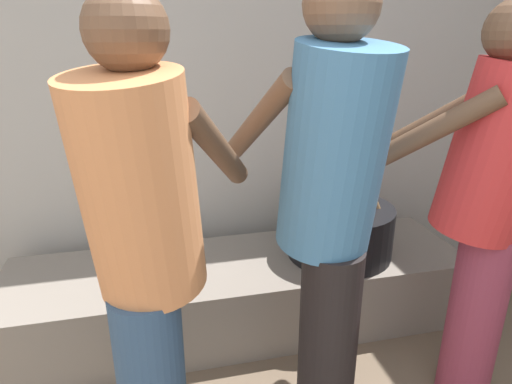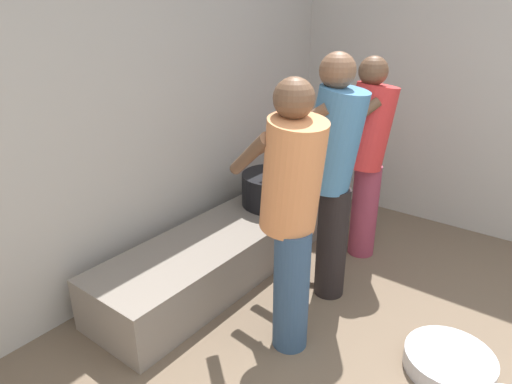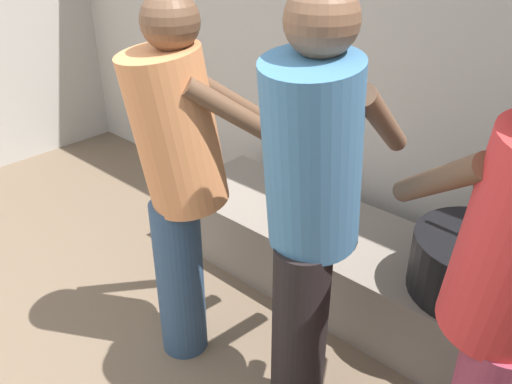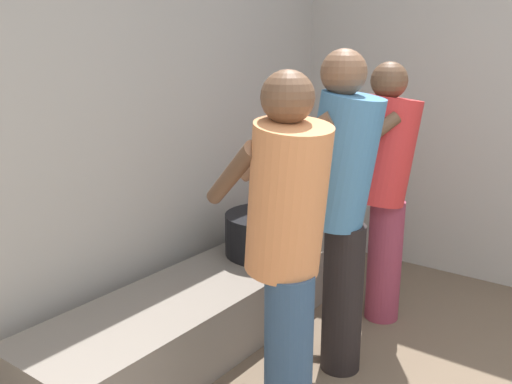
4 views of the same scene
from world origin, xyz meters
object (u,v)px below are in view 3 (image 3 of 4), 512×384
Objects in this scene: cooking_pot_main at (476,266)px; cook_in_red_shirt at (509,295)px; cook_in_blue_shirt at (310,206)px; cook_in_orange_shirt at (180,172)px.

cooking_pot_main is 0.78m from cook_in_red_shirt.
cooking_pot_main is 0.47× the size of cook_in_red_shirt.
cooking_pot_main is 0.87m from cook_in_blue_shirt.
cook_in_red_shirt reaches higher than cooking_pot_main.
cook_in_red_shirt is 0.95× the size of cook_in_blue_shirt.
cook_in_orange_shirt is (-0.92, -0.74, 0.38)m from cooking_pot_main.
cook_in_red_shirt is (1.18, 0.11, -0.00)m from cook_in_orange_shirt.
cook_in_orange_shirt is 1.00× the size of cook_in_red_shirt.
cooking_pot_main is at bearing 62.37° from cook_in_blue_shirt.
cook_in_blue_shirt reaches higher than cooking_pot_main.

